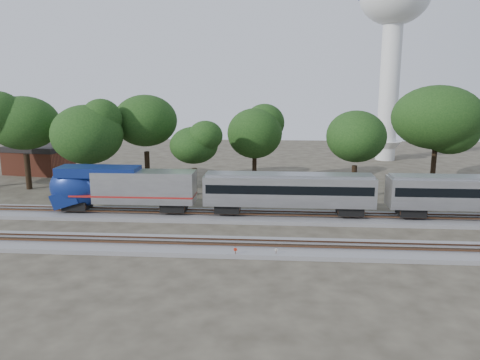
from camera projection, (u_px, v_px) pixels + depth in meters
The scene contains 16 objects.
ground at pixel (185, 234), 46.66m from camera, with size 160.00×160.00×0.00m, color #383328.
track_far at pixel (195, 215), 52.48m from camera, with size 160.00×5.00×0.73m.
track_near at pixel (177, 245), 42.71m from camera, with size 160.00×5.00×0.73m.
train at pixel (478, 192), 49.66m from camera, with size 96.03×3.32×4.89m.
switch_stand_red at pixel (235, 252), 39.98m from camera, with size 0.30×0.06×0.96m.
switch_stand_white at pixel (276, 252), 40.12m from camera, with size 0.27×0.08×0.86m.
switch_lever at pixel (259, 256), 40.34m from camera, with size 0.50×0.30×0.30m, color #512D19.
water_tower at pixel (394, 17), 86.79m from camera, with size 13.12×13.12×36.32m.
brick_building at pixel (39, 159), 78.12m from camera, with size 10.63×8.30×4.63m.
tree_1 at pixel (23, 123), 64.69m from camera, with size 9.51×9.51×13.41m.
tree_2 at pixel (87, 135), 61.34m from camera, with size 8.27×8.27×11.67m.
tree_3 at pixel (145, 121), 66.15m from camera, with size 9.72×9.72×13.70m.
tree_4 at pixel (194, 145), 61.88m from camera, with size 6.82×6.82×9.61m.
tree_5 at pixel (255, 134), 67.48m from camera, with size 7.78×7.78×10.97m.
tree_6 at pixel (356, 137), 59.36m from camera, with size 8.27×8.27×11.65m.
tree_7 at pixel (437, 118), 68.12m from camera, with size 10.03×10.03×14.14m.
Camera 1 is at (8.76, -44.08, 14.71)m, focal length 35.00 mm.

